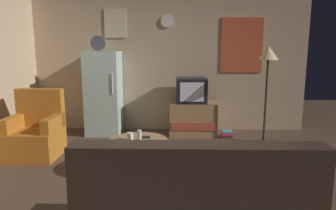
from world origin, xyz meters
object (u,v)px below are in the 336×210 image
(mug_ceramic_white, at_px, (130,136))
(armchair, at_px, (36,133))
(fridge, at_px, (104,93))
(coffee_table, at_px, (139,157))
(crt_tv, at_px, (191,90))
(book_stack, at_px, (227,134))
(remote_control, at_px, (144,137))
(wine_glass, at_px, (139,136))
(tv_stand, at_px, (193,118))
(standing_lamp, at_px, (268,61))

(mug_ceramic_white, distance_m, armchair, 1.62)
(fridge, bearing_deg, armchair, -119.73)
(fridge, xyz_separation_m, coffee_table, (0.86, -1.89, -0.53))
(crt_tv, bearing_deg, book_stack, -15.12)
(book_stack, bearing_deg, armchair, -160.54)
(crt_tv, xyz_separation_m, remote_control, (-0.67, -1.79, -0.36))
(fridge, distance_m, wine_glass, 2.20)
(wine_glass, bearing_deg, coffee_table, 104.77)
(wine_glass, distance_m, remote_control, 0.19)
(tv_stand, relative_size, armchair, 0.87)
(crt_tv, height_order, mug_ceramic_white, crt_tv)
(tv_stand, relative_size, book_stack, 4.16)
(fridge, distance_m, standing_lamp, 2.89)
(book_stack, bearing_deg, coffee_table, -129.16)
(tv_stand, bearing_deg, fridge, 178.70)
(fridge, height_order, remote_control, fridge)
(tv_stand, xyz_separation_m, remote_control, (-0.70, -1.79, 0.16))
(coffee_table, height_order, armchair, armchair)
(mug_ceramic_white, xyz_separation_m, armchair, (-1.47, 0.66, -0.15))
(mug_ceramic_white, relative_size, armchair, 0.09)
(crt_tv, height_order, wine_glass, crt_tv)
(mug_ceramic_white, height_order, remote_control, mug_ceramic_white)
(tv_stand, xyz_separation_m, crt_tv, (-0.03, -0.00, 0.52))
(crt_tv, distance_m, remote_control, 1.94)
(fridge, height_order, mug_ceramic_white, fridge)
(wine_glass, bearing_deg, standing_lamp, 38.15)
(book_stack, bearing_deg, remote_control, -128.96)
(tv_stand, xyz_separation_m, wine_glass, (-0.74, -1.96, 0.22))
(armchair, relative_size, book_stack, 4.76)
(tv_stand, xyz_separation_m, standing_lamp, (1.16, -0.47, 1.06))
(fridge, bearing_deg, wine_glass, -66.13)
(remote_control, bearing_deg, standing_lamp, 26.29)
(tv_stand, xyz_separation_m, mug_ceramic_white, (-0.87, -1.87, 0.19))
(crt_tv, relative_size, coffee_table, 0.75)
(standing_lamp, bearing_deg, book_stack, 152.08)
(mug_ceramic_white, relative_size, book_stack, 0.45)
(standing_lamp, xyz_separation_m, wine_glass, (-1.90, -1.49, -0.84))
(tv_stand, height_order, mug_ceramic_white, tv_stand)
(fridge, relative_size, tv_stand, 2.11)
(crt_tv, distance_m, book_stack, 1.01)
(coffee_table, xyz_separation_m, mug_ceramic_white, (-0.10, -0.01, 0.27))
(wine_glass, bearing_deg, tv_stand, 69.39)
(coffee_table, bearing_deg, armchair, 157.72)
(crt_tv, height_order, remote_control, crt_tv)
(coffee_table, distance_m, wine_glass, 0.32)
(remote_control, distance_m, armchair, 1.73)
(tv_stand, distance_m, standing_lamp, 1.64)
(coffee_table, distance_m, remote_control, 0.25)
(crt_tv, distance_m, coffee_table, 2.08)
(coffee_table, relative_size, book_stack, 3.57)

